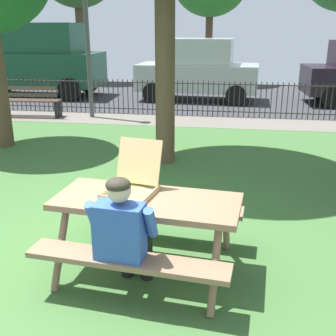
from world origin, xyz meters
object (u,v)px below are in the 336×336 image
Objects in this scene: pizza_box_open at (133,183)px; lamp_post_walkway at (86,10)px; picnic_table_foreground at (147,215)px; adult_at_table at (124,232)px; parked_car_far_left at (33,58)px; parked_car_left at (198,69)px; park_bench_left at (30,102)px.

pizza_box_open is 7.73m from lamp_post_walkway.
lamp_post_walkway is (-2.99, 7.09, 2.14)m from picnic_table_foreground.
picnic_table_foreground is 0.51m from adult_at_table.
picnic_table_foreground is 11.95m from parked_car_far_left.
adult_at_table is 10.75m from parked_car_left.
lamp_post_walkway is at bearing 110.83° from adult_at_table.
parked_car_left reaches higher than pizza_box_open.
lamp_post_walkway reaches higher than pizza_box_open.
parked_car_far_left is at bearing 120.43° from pizza_box_open.
park_bench_left is 5.47m from parked_car_left.
park_bench_left reaches higher than picnic_table_foreground.
parked_car_far_left is at bearing 113.45° from park_bench_left.
pizza_box_open is at bearing 139.92° from picnic_table_foreground.
adult_at_table is 8.62m from park_bench_left.
pizza_box_open is at bearing 95.94° from adult_at_table.
adult_at_table is at bearing -84.06° from pizza_box_open.
parked_car_far_left is (-6.10, 10.25, 0.71)m from picnic_table_foreground.
adult_at_table is (-0.10, -0.49, 0.06)m from picnic_table_foreground.
adult_at_table reaches higher than picnic_table_foreground.
adult_at_table is 0.73× the size of park_bench_left.
parked_car_left is (-0.39, 10.24, 0.41)m from picnic_table_foreground.
pizza_box_open is at bearing -59.57° from parked_car_far_left.
adult_at_table is at bearing -60.81° from parked_car_far_left.
pizza_box_open is (-0.17, 0.14, 0.27)m from picnic_table_foreground.
park_bench_left is (-4.63, 6.84, -0.18)m from picnic_table_foreground.
park_bench_left is (-4.46, 6.70, -0.45)m from pizza_box_open.
picnic_table_foreground is 0.35m from pizza_box_open.
park_bench_left is 0.36× the size of lamp_post_walkway.
adult_at_table is at bearing -101.89° from picnic_table_foreground.
picnic_table_foreground is 1.19× the size of park_bench_left.
pizza_box_open is 0.16× the size of parked_car_left.
lamp_post_walkway is at bearing 8.57° from park_bench_left.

